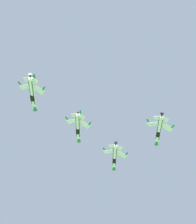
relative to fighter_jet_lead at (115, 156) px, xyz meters
The scene contains 4 objects.
fighter_jet_lead is the anchor object (origin of this frame).
fighter_jet_left_wing 20.16m from the fighter_jet_lead, 125.85° to the right, with size 10.02×15.88×4.76m.
fighter_jet_right_wing 21.92m from the fighter_jet_lead, 31.77° to the right, with size 9.99×15.88×4.80m.
fighter_jet_left_outer 42.39m from the fighter_jet_lead, 124.83° to the right, with size 10.05×15.88×4.72m.
Camera 1 is at (-4.02, -5.32, 1.84)m, focal length 51.52 mm.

